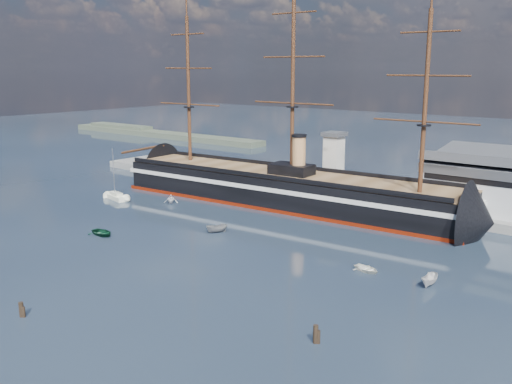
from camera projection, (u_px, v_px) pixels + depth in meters
The scene contains 13 objects.
ground at pixel (240, 224), 121.91m from camera, with size 600.00×600.00×0.00m, color #172330.
quay at pixel (363, 200), 143.30m from camera, with size 180.00×18.00×2.00m, color slate.
quay_tower at pixel (334, 161), 143.17m from camera, with size 5.00×5.00×15.00m.
shoreline at pixel (148, 132), 278.92m from camera, with size 120.00×10.00×4.00m.
warship at pixel (279, 188), 139.04m from camera, with size 113.35×21.73×53.94m.
sailboat at pixel (116, 196), 144.33m from camera, with size 8.46×4.20×13.01m.
motorboat_b at pixel (102, 235), 113.57m from camera, with size 3.60×1.44×1.68m, color #0C3321.
motorboat_c at pixel (217, 233), 115.31m from camera, with size 5.25×1.93×2.10m, color gray.
motorboat_d at pixel (171, 203), 140.69m from camera, with size 6.39×2.77×2.34m, color white.
motorboat_e at pixel (367, 272), 93.54m from camera, with size 2.88×1.15×1.34m, color white.
motorboat_f at pixel (429, 286), 87.35m from camera, with size 5.45×2.00×2.18m, color silver.
piling_near_mid at pixel (22, 317), 76.65m from camera, with size 0.64×0.64×2.78m, color black.
piling_far_right at pixel (315, 343), 69.37m from camera, with size 0.64×0.64×3.04m, color black.
Camera 1 is at (76.00, -49.79, 32.89)m, focal length 40.00 mm.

